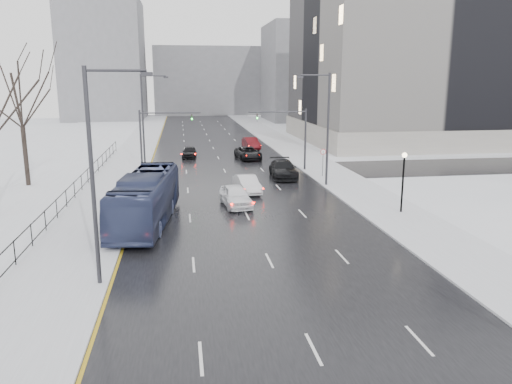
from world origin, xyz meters
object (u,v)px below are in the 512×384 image
streetlight_l_near (97,167)px  sedan_right_far (283,169)px  lamppost_r_mid (403,174)px  mast_signal_left (152,134)px  tree_park_e (29,186)px  sedan_right_cross (248,153)px  sedan_center_far (189,152)px  streetlight_r_mid (325,124)px  mast_signal_right (295,132)px  bus (146,198)px  no_uturn_sign (323,154)px  sedan_right_near (247,184)px  sedan_center_near (236,196)px  sedan_right_distant (251,143)px  streetlight_l_far (145,116)px

streetlight_l_near → sedan_right_far: size_ratio=1.72×
lamppost_r_mid → mast_signal_left: 25.71m
tree_park_e → lamppost_r_mid: bearing=-25.6°
sedan_right_cross → sedan_center_far: (-7.00, 2.22, -0.05)m
streetlight_r_mid → mast_signal_right: (-0.84, 8.00, -1.51)m
tree_park_e → bus: size_ratio=1.11×
no_uturn_sign → bus: 21.20m
mast_signal_right → sedan_right_near: size_ratio=1.45×
bus → lamppost_r_mid: bearing=6.3°
mast_signal_right → sedan_right_cross: size_ratio=1.21×
mast_signal_left → mast_signal_right: bearing=0.0°
mast_signal_right → sedan_center_far: 15.52m
sedan_center_near → sedan_right_distant: bearing=73.2°
sedan_right_far → sedan_right_distant: size_ratio=1.20×
sedan_center_far → sedan_right_cross: bearing=-13.3°
sedan_center_far → bus: bearing=-92.4°
tree_park_e → sedan_right_distant: (23.30, 21.25, 0.84)m
tree_park_e → no_uturn_sign: bearing=0.0°
sedan_center_near → mast_signal_left: bearing=109.1°
streetlight_l_far → sedan_right_distant: (13.26, 13.25, -4.78)m
sedan_right_near → sedan_right_cross: size_ratio=0.84×
streetlight_l_far → no_uturn_sign: streetlight_l_far is taller
no_uturn_sign → sedan_center_near: 14.12m
streetlight_l_near → streetlight_l_far: size_ratio=1.00×
lamppost_r_mid → sedan_center_far: lamppost_r_mid is taller
no_uturn_sign → sedan_right_near: (-8.23, -5.67, -1.52)m
bus → sedan_right_cross: 28.20m
sedan_right_near → sedan_right_cross: bearing=75.2°
streetlight_l_near → streetlight_r_mid: bearing=50.8°
tree_park_e → sedan_right_cross: size_ratio=2.51×
tree_park_e → mast_signal_left: bearing=20.2°
no_uturn_sign → sedan_right_far: no_uturn_sign is taller
tree_park_e → streetlight_r_mid: size_ratio=1.35×
lamppost_r_mid → sedan_center_near: (-11.50, 3.84, -2.10)m
bus → sedan_center_far: bus is taller
sedan_right_far → sedan_center_near: bearing=-115.6°
streetlight_l_far → lamppost_r_mid: (19.17, -22.00, -2.67)m
streetlight_l_near → sedan_center_near: size_ratio=2.11×
streetlight_l_near → sedan_right_distant: streetlight_l_near is taller
streetlight_l_near → bus: 10.96m
lamppost_r_mid → sedan_right_cross: 27.51m
streetlight_l_near → sedan_center_far: bearing=83.1°
streetlight_l_near → lamppost_r_mid: streetlight_l_near is taller
mast_signal_left → sedan_center_near: 16.05m
sedan_right_distant → streetlight_l_far: bearing=-140.4°
mast_signal_left → sedan_right_distant: (12.42, 17.25, -3.27)m
streetlight_l_far → sedan_center_far: bearing=54.7°
sedan_right_near → sedan_center_far: 20.76m
sedan_right_near → sedan_right_distant: size_ratio=0.93×
tree_park_e → mast_signal_right: tree_park_e is taller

